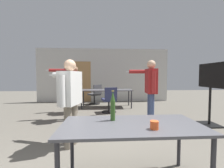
{
  "coord_description": "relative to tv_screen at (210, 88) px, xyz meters",
  "views": [
    {
      "loc": [
        -0.05,
        -1.5,
        1.31
      ],
      "look_at": [
        0.2,
        2.5,
        1.1
      ],
      "focal_mm": 24.0,
      "sensor_mm": 36.0,
      "label": 1
    }
  ],
  "objects": [
    {
      "name": "person_near_casual",
      "position": [
        -3.87,
        0.72,
        0.1
      ],
      "size": [
        0.85,
        0.56,
        1.79
      ],
      "rotation": [
        0.0,
        0.0,
        1.73
      ],
      "color": "#3D4C75",
      "rests_on": "ground_plane"
    },
    {
      "name": "conference_table_near",
      "position": [
        -2.52,
        -2.05,
        -0.33
      ],
      "size": [
        1.66,
        0.79,
        0.74
      ],
      "color": "#4C4C51",
      "rests_on": "ground_plane"
    },
    {
      "name": "drink_cup",
      "position": [
        -2.31,
        -2.24,
        -0.21
      ],
      "size": [
        0.09,
        0.09,
        0.09
      ],
      "color": "#E05123",
      "rests_on": "conference_table_near"
    },
    {
      "name": "back_wall",
      "position": [
        -2.83,
        3.97,
        0.35
      ],
      "size": [
        6.71,
        0.12,
        2.71
      ],
      "color": "beige",
      "rests_on": "ground_plane"
    },
    {
      "name": "person_left_plaid",
      "position": [
        -3.47,
        -0.98,
        -0.04
      ],
      "size": [
        0.72,
        0.82,
        1.62
      ],
      "rotation": [
        0.0,
        0.0,
        1.29
      ],
      "color": "slate",
      "rests_on": "ground_plane"
    },
    {
      "name": "conference_table_far",
      "position": [
        -2.69,
        2.48,
        -0.32
      ],
      "size": [
        2.12,
        0.76,
        0.74
      ],
      "color": "#4C4C51",
      "rests_on": "ground_plane"
    },
    {
      "name": "beer_bottle",
      "position": [
        -2.73,
        -1.89,
        -0.07
      ],
      "size": [
        0.06,
        0.06,
        0.38
      ],
      "color": "#2D511E",
      "rests_on": "conference_table_near"
    },
    {
      "name": "person_right_polo",
      "position": [
        -1.55,
        0.22,
        0.05
      ],
      "size": [
        0.79,
        0.73,
        1.74
      ],
      "rotation": [
        0.0,
        0.0,
        1.48
      ],
      "color": "#3D4C75",
      "rests_on": "ground_plane"
    },
    {
      "name": "office_chair_far_left",
      "position": [
        -3.2,
        3.16,
        -0.57
      ],
      "size": [
        0.68,
        0.69,
        0.92
      ],
      "rotation": [
        0.0,
        0.0,
        0.69
      ],
      "color": "black",
      "rests_on": "ground_plane"
    },
    {
      "name": "tv_screen",
      "position": [
        0.0,
        0.0,
        0.0
      ],
      "size": [
        0.44,
        0.92,
        1.66
      ],
      "rotation": [
        0.0,
        0.0,
        -1.57
      ],
      "color": "black",
      "rests_on": "ground_plane"
    },
    {
      "name": "person_far_watching",
      "position": [
        -3.85,
        1.63,
        -0.0
      ],
      "size": [
        0.89,
        0.63,
        1.66
      ],
      "rotation": [
        0.0,
        0.0,
        1.88
      ],
      "color": "slate",
      "rests_on": "ground_plane"
    },
    {
      "name": "office_chair_near_pushed",
      "position": [
        -2.62,
        1.51,
        -0.57
      ],
      "size": [
        0.56,
        0.61,
        0.92
      ],
      "rotation": [
        0.0,
        0.0,
        0.25
      ],
      "color": "black",
      "rests_on": "ground_plane"
    }
  ]
}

